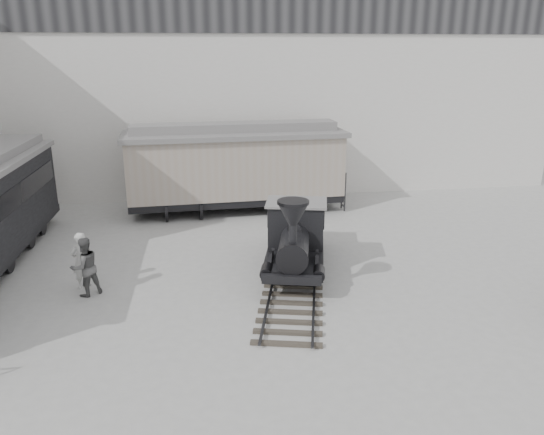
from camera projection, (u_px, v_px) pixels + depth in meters
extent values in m
plane|color=#9E9E9B|center=(284.00, 332.00, 14.29)|extent=(90.00, 90.00, 0.00)
cube|color=silver|center=(235.00, 86.00, 26.76)|extent=(34.00, 2.40, 11.00)
cube|color=#342D28|center=(294.00, 278.00, 17.46)|extent=(3.85, 8.80, 0.15)
cube|color=#2D2D30|center=(274.00, 276.00, 17.50)|extent=(2.11, 8.37, 0.06)
cube|color=#2D2D30|center=(315.00, 278.00, 17.39)|extent=(2.11, 8.37, 0.06)
cylinder|color=black|center=(271.00, 266.00, 16.90)|extent=(0.35, 1.03, 1.03)
cylinder|color=black|center=(317.00, 268.00, 16.78)|extent=(0.35, 1.03, 1.03)
cylinder|color=black|center=(274.00, 253.00, 18.05)|extent=(0.35, 1.03, 1.03)
cylinder|color=black|center=(317.00, 254.00, 17.93)|extent=(0.35, 1.03, 1.03)
cube|color=black|center=(295.00, 257.00, 17.38)|extent=(2.61, 3.71, 0.26)
cylinder|color=black|center=(294.00, 247.00, 16.58)|extent=(1.42, 2.31, 0.93)
cylinder|color=black|center=(293.00, 234.00, 15.56)|extent=(0.29, 0.29, 0.56)
cone|color=black|center=(293.00, 214.00, 15.37)|extent=(1.08, 1.08, 0.65)
sphere|color=black|center=(295.00, 230.00, 16.80)|extent=(0.49, 0.49, 0.49)
cube|color=black|center=(296.00, 224.00, 17.92)|extent=(2.07, 1.66, 1.45)
cube|color=gray|center=(297.00, 203.00, 17.69)|extent=(2.30, 1.88, 0.07)
cube|color=black|center=(298.00, 223.00, 19.67)|extent=(2.08, 2.21, 0.84)
cylinder|color=black|center=(183.00, 204.00, 24.53)|extent=(2.20, 0.96, 0.86)
cylinder|color=black|center=(287.00, 199.00, 25.45)|extent=(2.20, 0.96, 0.86)
cube|color=black|center=(236.00, 197.00, 24.92)|extent=(9.84, 3.15, 0.32)
cube|color=#A39485|center=(235.00, 165.00, 24.47)|extent=(9.85, 3.26, 2.70)
cube|color=gray|center=(235.00, 134.00, 24.02)|extent=(10.19, 3.60, 0.22)
cube|color=gray|center=(235.00, 127.00, 23.93)|extent=(9.35, 1.73, 0.39)
cylinder|color=black|center=(8.00, 232.00, 20.85)|extent=(2.18, 0.88, 0.82)
cube|color=black|center=(5.00, 205.00, 17.04)|extent=(0.31, 10.99, 0.74)
imported|color=silver|center=(81.00, 260.00, 16.72)|extent=(0.79, 0.78, 1.84)
imported|color=#535353|center=(85.00, 267.00, 16.18)|extent=(1.15, 1.10, 1.87)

